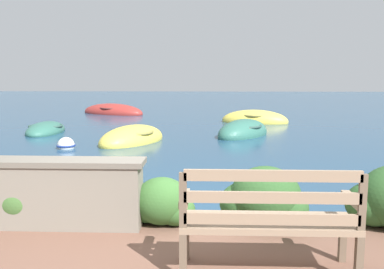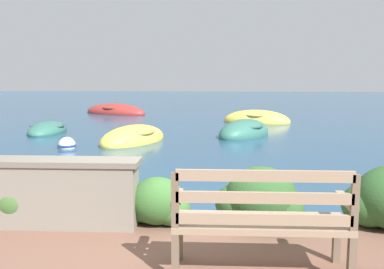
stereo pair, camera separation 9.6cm
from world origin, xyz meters
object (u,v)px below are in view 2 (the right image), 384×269
object	(u,v)px
park_bench	(261,218)
mooring_buoy	(67,145)
rowboat_outer	(257,121)
rowboat_distant	(115,112)
rowboat_mid	(244,133)
rowboat_far	(48,131)
rowboat_nearest	(133,140)

from	to	relation	value
park_bench	mooring_buoy	xyz separation A→B (m)	(-4.11, 7.11, -0.63)
park_bench	rowboat_outer	world-z (taller)	park_bench
park_bench	rowboat_distant	size ratio (longest dim) A/B	0.42
park_bench	rowboat_mid	world-z (taller)	park_bench
park_bench	rowboat_distant	xyz separation A→B (m)	(-5.00, 16.40, -0.63)
rowboat_mid	rowboat_far	xyz separation A→B (m)	(-6.28, 0.46, -0.02)
rowboat_outer	rowboat_distant	distance (m)	7.12
mooring_buoy	rowboat_mid	bearing A→B (deg)	27.51
rowboat_mid	park_bench	bearing A→B (deg)	30.77
rowboat_outer	rowboat_nearest	bearing A→B (deg)	66.40
park_bench	rowboat_nearest	xyz separation A→B (m)	(-2.61, 8.15, -0.63)
rowboat_mid	rowboat_distant	xyz separation A→B (m)	(-5.55, 6.87, -0.00)
mooring_buoy	rowboat_far	bearing A→B (deg)	119.46
rowboat_nearest	rowboat_distant	size ratio (longest dim) A/B	0.77
rowboat_far	rowboat_nearest	bearing A→B (deg)	-123.00
rowboat_far	rowboat_distant	distance (m)	6.45
rowboat_mid	mooring_buoy	xyz separation A→B (m)	(-4.66, -2.43, -0.00)
rowboat_nearest	rowboat_mid	world-z (taller)	rowboat_mid
rowboat_nearest	mooring_buoy	world-z (taller)	rowboat_nearest
rowboat_distant	rowboat_outer	bearing A→B (deg)	177.61
rowboat_distant	rowboat_nearest	bearing A→B (deg)	132.12
rowboat_outer	rowboat_mid	bearing A→B (deg)	93.23
rowboat_nearest	rowboat_mid	size ratio (longest dim) A/B	1.07
rowboat_mid	rowboat_nearest	bearing A→B (deg)	-32.23
rowboat_nearest	rowboat_distant	xyz separation A→B (m)	(-2.39, 8.25, -0.00)
park_bench	rowboat_nearest	distance (m)	8.58
rowboat_outer	park_bench	bearing A→B (deg)	99.34
rowboat_outer	rowboat_far	bearing A→B (deg)	38.28
rowboat_nearest	rowboat_mid	distance (m)	3.45
rowboat_mid	rowboat_far	world-z (taller)	rowboat_mid
rowboat_mid	rowboat_far	size ratio (longest dim) A/B	1.12
park_bench	mooring_buoy	bearing A→B (deg)	125.89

